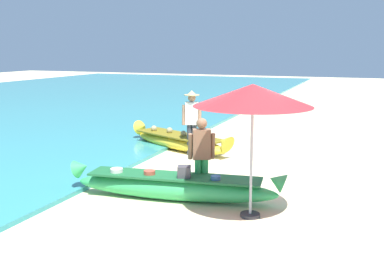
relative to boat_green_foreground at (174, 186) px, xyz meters
name	(u,v)px	position (x,y,z in m)	size (l,w,h in m)	color
ground_plane	(234,189)	(0.95, 1.09, -0.28)	(80.00, 80.00, 0.00)	beige
boat_green_foreground	(174,186)	(0.00, 0.00, 0.00)	(4.48, 1.19, 0.76)	#38B760
boat_yellow_midground	(179,141)	(-1.72, 4.30, -0.02)	(3.87, 2.22, 0.76)	yellow
person_vendor_hatted	(192,118)	(-1.11, 3.77, 0.79)	(0.59, 0.44, 1.85)	#333842
person_tourist_customer	(202,153)	(0.45, 0.39, 0.64)	(0.58, 0.41, 1.64)	green
patio_umbrella_large	(253,96)	(1.68, -0.37, 1.93)	(2.10, 2.10, 2.42)	#B7B7BC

